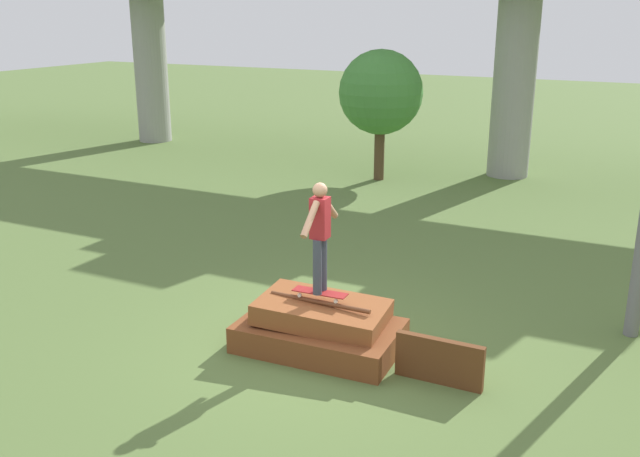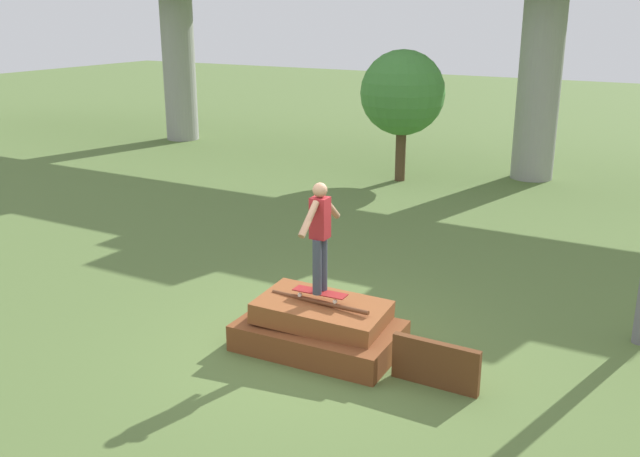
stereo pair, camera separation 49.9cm
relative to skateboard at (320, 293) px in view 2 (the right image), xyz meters
The scene contains 6 objects.
ground_plane 0.78m from the skateboard, 69.92° to the right, with size 80.00×80.00×0.00m, color #567038.
scrap_pile 0.49m from the skateboard, 58.10° to the right, with size 2.19×1.38×0.70m.
scrap_plank_loose 1.83m from the skateboard, ahead, with size 1.10×0.10×0.58m.
skateboard is the anchor object (origin of this frame).
skater 0.87m from the skateboard, ahead, with size 0.23×1.08×1.49m.
tree_behind_left 10.07m from the skateboard, 107.26° to the left, with size 2.19×2.19×3.41m.
Camera 2 is at (4.33, -7.60, 4.42)m, focal length 40.00 mm.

